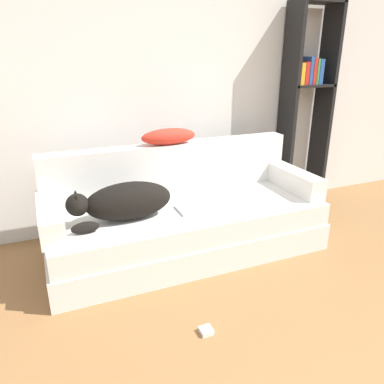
{
  "coord_description": "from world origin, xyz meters",
  "views": [
    {
      "loc": [
        -1.17,
        -0.45,
        1.51
      ],
      "look_at": [
        -0.19,
        1.91,
        0.54
      ],
      "focal_mm": 35.0,
      "sensor_mm": 36.0,
      "label": 1
    }
  ],
  "objects_px": {
    "laptop": "(196,208)",
    "power_adapter": "(206,331)",
    "dog": "(124,202)",
    "bookshelf": "(307,96)",
    "couch": "(187,229)",
    "throw_pillow": "(169,136)"
  },
  "relations": [
    {
      "from": "laptop",
      "to": "power_adapter",
      "type": "distance_m",
      "value": 0.96
    },
    {
      "from": "laptop",
      "to": "power_adapter",
      "type": "relative_size",
      "value": 4.0
    },
    {
      "from": "dog",
      "to": "bookshelf",
      "type": "distance_m",
      "value": 2.13
    },
    {
      "from": "dog",
      "to": "laptop",
      "type": "bearing_deg",
      "value": -2.49
    },
    {
      "from": "couch",
      "to": "dog",
      "type": "distance_m",
      "value": 0.6
    },
    {
      "from": "throw_pillow",
      "to": "power_adapter",
      "type": "height_order",
      "value": "throw_pillow"
    },
    {
      "from": "dog",
      "to": "laptop",
      "type": "relative_size",
      "value": 2.57
    },
    {
      "from": "dog",
      "to": "laptop",
      "type": "distance_m",
      "value": 0.55
    },
    {
      "from": "dog",
      "to": "bookshelf",
      "type": "height_order",
      "value": "bookshelf"
    },
    {
      "from": "couch",
      "to": "laptop",
      "type": "height_order",
      "value": "laptop"
    },
    {
      "from": "dog",
      "to": "power_adapter",
      "type": "xyz_separation_m",
      "value": [
        0.24,
        -0.85,
        -0.51
      ]
    },
    {
      "from": "bookshelf",
      "to": "power_adapter",
      "type": "bearing_deg",
      "value": -140.03
    },
    {
      "from": "couch",
      "to": "bookshelf",
      "type": "distance_m",
      "value": 1.81
    },
    {
      "from": "couch",
      "to": "power_adapter",
      "type": "height_order",
      "value": "couch"
    },
    {
      "from": "couch",
      "to": "throw_pillow",
      "type": "distance_m",
      "value": 0.75
    },
    {
      "from": "power_adapter",
      "to": "couch",
      "type": "bearing_deg",
      "value": 74.36
    },
    {
      "from": "couch",
      "to": "bookshelf",
      "type": "height_order",
      "value": "bookshelf"
    },
    {
      "from": "power_adapter",
      "to": "laptop",
      "type": "bearing_deg",
      "value": 70.6
    },
    {
      "from": "couch",
      "to": "bookshelf",
      "type": "xyz_separation_m",
      "value": [
        1.47,
        0.54,
        0.91
      ]
    },
    {
      "from": "couch",
      "to": "laptop",
      "type": "distance_m",
      "value": 0.22
    },
    {
      "from": "couch",
      "to": "laptop",
      "type": "bearing_deg",
      "value": -63.31
    },
    {
      "from": "dog",
      "to": "bookshelf",
      "type": "bearing_deg",
      "value": 16.74
    }
  ]
}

